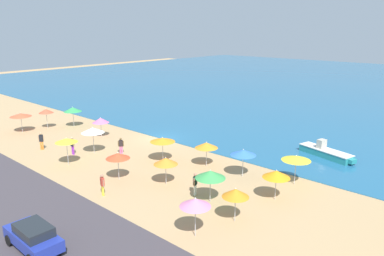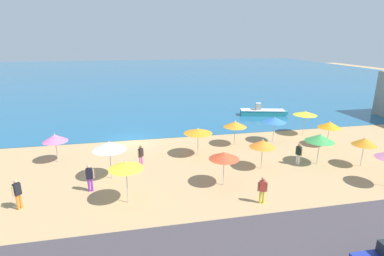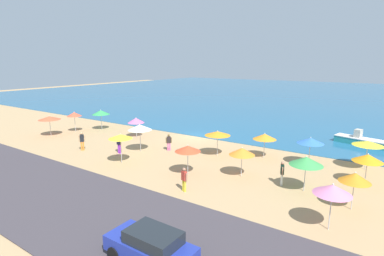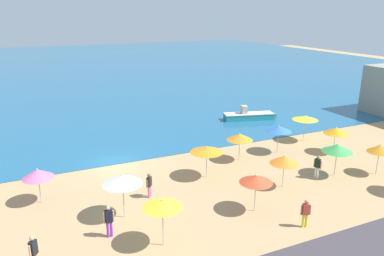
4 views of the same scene
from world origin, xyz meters
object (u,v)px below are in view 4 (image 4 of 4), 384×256
beach_umbrella_3 (337,148)px  beach_umbrella_13 (380,149)px  beach_umbrella_1 (207,150)px  bather_0 (149,184)px  bather_4 (34,252)px  beach_umbrella_6 (162,204)px  beach_umbrella_4 (256,179)px  beach_umbrella_10 (284,160)px  beach_umbrella_14 (305,118)px  skiff_nearshore (249,116)px  beach_umbrella_0 (336,131)px  beach_umbrella_12 (279,128)px  beach_umbrella_7 (122,180)px  bather_1 (109,220)px  beach_umbrella_9 (240,137)px  beach_umbrella_11 (38,174)px  bather_2 (317,166)px  bather_3 (306,212)px

beach_umbrella_3 → beach_umbrella_13: beach_umbrella_3 is taller
beach_umbrella_1 → beach_umbrella_13: beach_umbrella_1 is taller
bather_0 → bather_4: 8.29m
beach_umbrella_6 → beach_umbrella_4: bearing=9.2°
beach_umbrella_4 → beach_umbrella_10: beach_umbrella_4 is taller
beach_umbrella_1 → beach_umbrella_14: beach_umbrella_14 is taller
beach_umbrella_3 → skiff_nearshore: (2.18, 14.70, -1.61)m
beach_umbrella_10 → beach_umbrella_3: bearing=-0.8°
beach_umbrella_0 → beach_umbrella_12: 4.66m
beach_umbrella_7 → bather_1: bearing=-126.7°
beach_umbrella_0 → beach_umbrella_9: 8.20m
beach_umbrella_9 → beach_umbrella_11: 14.67m
beach_umbrella_3 → bather_2: beach_umbrella_3 is taller
bather_3 → beach_umbrella_3: bearing=34.4°
beach_umbrella_0 → beach_umbrella_3: bearing=-133.5°
beach_umbrella_14 → bather_3: size_ratio=1.47×
beach_umbrella_10 → beach_umbrella_7: bearing=177.1°
beach_umbrella_4 → beach_umbrella_12: (7.04, 7.28, 0.05)m
beach_umbrella_7 → bather_3: (8.67, -5.05, -1.43)m
beach_umbrella_14 → bather_0: 16.76m
beach_umbrella_14 → beach_umbrella_9: bearing=-168.5°
beach_umbrella_4 → beach_umbrella_11: (-11.39, 6.26, -0.12)m
beach_umbrella_3 → bather_1: size_ratio=1.36×
beach_umbrella_0 → beach_umbrella_4: size_ratio=0.97×
beach_umbrella_0 → beach_umbrella_1: bearing=179.4°
beach_umbrella_1 → beach_umbrella_9: beach_umbrella_1 is taller
beach_umbrella_14 → beach_umbrella_10: bearing=-137.9°
beach_umbrella_0 → beach_umbrella_1: 11.72m
beach_umbrella_11 → bather_2: beach_umbrella_11 is taller
beach_umbrella_3 → bather_4: 20.16m
bather_1 → bather_3: 10.45m
beach_umbrella_13 → skiff_nearshore: size_ratio=0.40×
beach_umbrella_0 → bather_4: size_ratio=1.26×
beach_umbrella_13 → beach_umbrella_6: bearing=-174.1°
beach_umbrella_13 → beach_umbrella_9: bearing=140.4°
beach_umbrella_0 → skiff_nearshore: (-1.05, 11.29, -1.48)m
bather_4 → beach_umbrella_6: bearing=-5.2°
beach_umbrella_0 → bather_0: beach_umbrella_0 is taller
beach_umbrella_1 → beach_umbrella_4: beach_umbrella_4 is taller
beach_umbrella_6 → beach_umbrella_7: bearing=107.7°
beach_umbrella_13 → bather_0: bearing=168.1°
beach_umbrella_7 → beach_umbrella_10: beach_umbrella_7 is taller
beach_umbrella_10 → bather_0: bearing=165.4°
beach_umbrella_0 → beach_umbrella_14: size_ratio=0.94×
beach_umbrella_3 → beach_umbrella_10: beach_umbrella_3 is taller
beach_umbrella_10 → beach_umbrella_1: bearing=138.9°
beach_umbrella_6 → beach_umbrella_9: (9.32, 8.11, -0.39)m
beach_umbrella_7 → bather_1: (-1.19, -1.59, -1.34)m
beach_umbrella_6 → beach_umbrella_10: bearing=16.9°
bather_1 → beach_umbrella_12: bearing=22.6°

